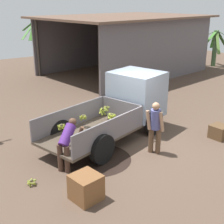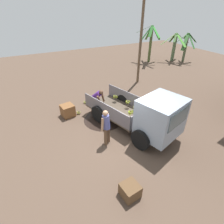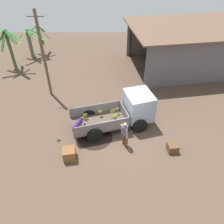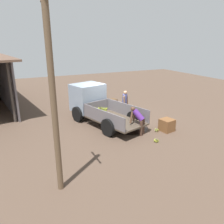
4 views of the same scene
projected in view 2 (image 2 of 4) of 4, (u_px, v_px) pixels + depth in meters
name	position (u px, v px, depth m)	size (l,w,h in m)	color
ground	(124.00, 135.00, 8.11)	(36.00, 36.00, 0.00)	brown
mud_patch_0	(103.00, 119.00, 9.19)	(2.04, 2.04, 0.01)	black
cargo_truck	(150.00, 116.00, 7.54)	(5.09, 3.04, 2.05)	#4B3F32
utility_pole	(141.00, 40.00, 11.97)	(1.01, 0.18, 5.92)	brown
banana_palm_2	(150.00, 42.00, 17.19)	(2.69, 2.37, 3.42)	#49592D
banana_palm_3	(186.00, 46.00, 17.49)	(2.02, 2.23, 2.74)	#4F5C3E
banana_palm_4	(174.00, 46.00, 17.74)	(2.44, 2.87, 2.70)	#556C49
person_foreground_visitor	(106.00, 126.00, 7.20)	(0.49, 0.54, 1.64)	brown
person_worker_loading	(96.00, 99.00, 9.47)	(0.85, 0.78, 1.38)	#493126
banana_bunch_on_ground_0	(79.00, 112.00, 9.60)	(0.22, 0.22, 0.19)	brown
banana_bunch_on_ground_1	(85.00, 102.00, 10.63)	(0.25, 0.25, 0.16)	brown
wooden_crate_0	(68.00, 110.00, 9.36)	(0.64, 0.64, 0.63)	brown
wooden_crate_1	(130.00, 190.00, 5.48)	(0.55, 0.55, 0.46)	brown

